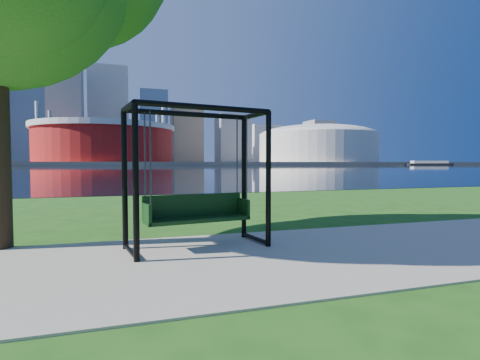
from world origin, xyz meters
name	(u,v)px	position (x,y,z in m)	size (l,w,h in m)	color
ground	(237,252)	(0.00, 0.00, 0.00)	(900.00, 900.00, 0.00)	#1E5114
path	(246,258)	(0.00, -0.50, 0.01)	(120.00, 4.00, 0.03)	#9E937F
river	(127,168)	(0.00, 102.00, 0.01)	(900.00, 180.00, 0.02)	black
far_bank	(122,163)	(0.00, 306.00, 1.00)	(900.00, 228.00, 2.00)	#937F60
stadium	(105,142)	(-10.00, 235.00, 14.23)	(83.00, 83.00, 32.00)	maroon
arena	(318,143)	(135.00, 235.00, 15.87)	(84.00, 84.00, 26.56)	beige
skyline	(116,121)	(-4.27, 319.39, 35.89)	(392.00, 66.00, 96.50)	gray
swing	(197,182)	(-0.60, 0.46, 1.21)	(2.58, 1.42, 2.50)	black
barge	(429,163)	(185.44, 182.96, 1.23)	(27.99, 15.15, 2.71)	black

